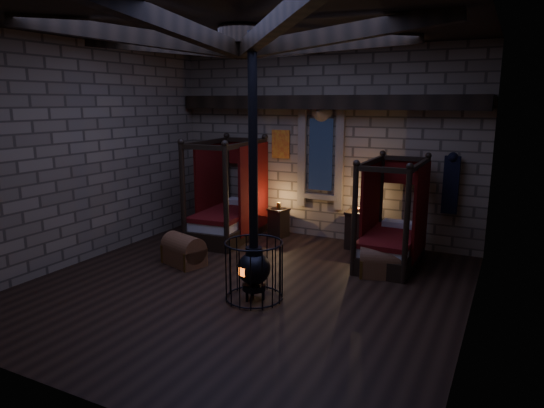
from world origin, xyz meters
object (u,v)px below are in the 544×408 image
at_px(bed_left, 229,214).
at_px(bed_right, 392,238).
at_px(stove, 254,264).
at_px(trunk_right, 382,263).
at_px(trunk_left, 184,251).

bearing_deg(bed_left, bed_right, -6.42).
bearing_deg(stove, trunk_right, 71.05).
height_order(bed_right, stove, stove).
distance_m(trunk_left, stove, 2.21).
height_order(bed_left, trunk_left, bed_left).
height_order(bed_right, trunk_left, bed_right).
bearing_deg(trunk_left, stove, -4.80).
relative_size(bed_right, trunk_left, 2.12).
distance_m(bed_right, trunk_right, 0.84).
height_order(trunk_right, stove, stove).
bearing_deg(bed_right, trunk_left, -152.01).
xyz_separation_m(trunk_left, trunk_right, (3.55, 1.07, -0.02)).
height_order(bed_right, trunk_right, bed_right).
distance_m(trunk_right, stove, 2.49).
xyz_separation_m(trunk_right, stove, (-1.54, -1.92, 0.34)).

